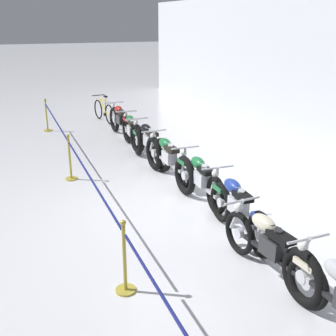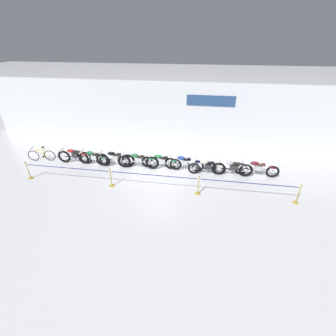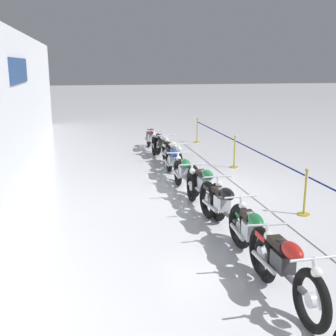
% 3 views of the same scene
% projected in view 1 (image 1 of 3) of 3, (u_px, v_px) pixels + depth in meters
% --- Properties ---
extents(ground_plane, '(120.00, 120.00, 0.00)m').
position_uv_depth(ground_plane, '(166.00, 207.00, 8.14)').
color(ground_plane, silver).
extents(motorcycle_red_0, '(2.21, 0.62, 0.98)m').
position_uv_depth(motorcycle_red_0, '(121.00, 121.00, 12.85)').
color(motorcycle_red_0, black).
rests_on(motorcycle_red_0, ground).
extents(motorcycle_green_1, '(2.13, 0.62, 0.94)m').
position_uv_depth(motorcycle_green_1, '(132.00, 132.00, 11.76)').
color(motorcycle_green_1, black).
rests_on(motorcycle_green_1, ground).
extents(motorcycle_black_2, '(2.40, 0.62, 0.98)m').
position_uv_depth(motorcycle_black_2, '(149.00, 143.00, 10.60)').
color(motorcycle_black_2, black).
rests_on(motorcycle_black_2, ground).
extents(motorcycle_green_3, '(2.50, 0.62, 0.99)m').
position_uv_depth(motorcycle_green_3, '(168.00, 160.00, 9.33)').
color(motorcycle_green_3, black).
rests_on(motorcycle_green_3, ground).
extents(motorcycle_green_4, '(2.40, 0.62, 0.94)m').
position_uv_depth(motorcycle_green_4, '(201.00, 181.00, 8.20)').
color(motorcycle_green_4, black).
rests_on(motorcycle_green_4, ground).
extents(motorcycle_blue_5, '(2.32, 0.62, 0.94)m').
position_uv_depth(motorcycle_blue_5, '(236.00, 207.00, 7.03)').
color(motorcycle_blue_5, black).
rests_on(motorcycle_blue_5, ground).
extents(motorcycle_cream_6, '(2.13, 0.62, 0.92)m').
position_uv_depth(motorcycle_cream_6, '(270.00, 247.00, 5.80)').
color(motorcycle_cream_6, black).
rests_on(motorcycle_cream_6, ground).
extents(bicycle, '(1.70, 0.48, 0.95)m').
position_uv_depth(bicycle, '(104.00, 111.00, 14.83)').
color(bicycle, black).
rests_on(bicycle, ground).
extents(stanchion_far_left, '(13.85, 0.28, 1.05)m').
position_uv_depth(stanchion_far_left, '(74.00, 155.00, 8.74)').
color(stanchion_far_left, gold).
rests_on(stanchion_far_left, ground).
extents(stanchion_mid_left, '(0.28, 0.28, 1.05)m').
position_uv_depth(stanchion_mid_left, '(70.00, 164.00, 9.45)').
color(stanchion_mid_left, gold).
rests_on(stanchion_mid_left, ground).
extents(stanchion_mid_right, '(0.28, 0.28, 1.05)m').
position_uv_depth(stanchion_mid_right, '(125.00, 268.00, 5.52)').
color(stanchion_mid_right, gold).
rests_on(stanchion_mid_right, ground).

